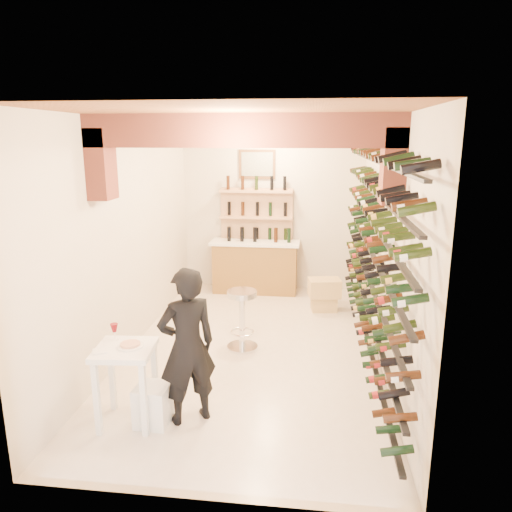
{
  "coord_description": "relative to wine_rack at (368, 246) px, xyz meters",
  "views": [
    {
      "loc": [
        0.81,
        -6.35,
        2.95
      ],
      "look_at": [
        0.0,
        0.3,
        1.3
      ],
      "focal_mm": 33.88,
      "sensor_mm": 36.0,
      "label": 1
    }
  ],
  "objects": [
    {
      "name": "ground",
      "position": [
        -1.53,
        0.0,
        -1.55
      ],
      "size": [
        6.0,
        6.0,
        0.0
      ],
      "primitive_type": "plane",
      "color": "beige",
      "rests_on": "ground"
    },
    {
      "name": "room_shell",
      "position": [
        -1.53,
        -0.26,
        0.7
      ],
      "size": [
        3.52,
        6.02,
        3.21
      ],
      "color": "beige",
      "rests_on": "ground"
    },
    {
      "name": "wine_rack",
      "position": [
        0.0,
        0.0,
        0.0
      ],
      "size": [
        0.32,
        5.7,
        2.56
      ],
      "color": "black",
      "rests_on": "ground"
    },
    {
      "name": "back_counter",
      "position": [
        -1.83,
        2.65,
        -1.02
      ],
      "size": [
        1.7,
        0.62,
        1.29
      ],
      "color": "olive",
      "rests_on": "ground"
    },
    {
      "name": "back_shelving",
      "position": [
        -1.83,
        2.89,
        -0.38
      ],
      "size": [
        1.4,
        0.31,
        2.73
      ],
      "color": "tan",
      "rests_on": "ground"
    },
    {
      "name": "tasting_table",
      "position": [
        -2.62,
        -1.96,
        -0.85
      ],
      "size": [
        0.64,
        0.64,
        1.04
      ],
      "rotation": [
        0.0,
        0.0,
        0.09
      ],
      "color": "white",
      "rests_on": "ground"
    },
    {
      "name": "white_stool",
      "position": [
        -2.35,
        -1.96,
        -1.33
      ],
      "size": [
        0.36,
        0.36,
        0.43
      ],
      "primitive_type": "cube",
      "rotation": [
        0.0,
        0.0,
        -0.05
      ],
      "color": "white",
      "rests_on": "ground"
    },
    {
      "name": "person",
      "position": [
        -1.99,
        -1.84,
        -0.7
      ],
      "size": [
        0.74,
        0.68,
        1.69
      ],
      "primitive_type": "imported",
      "rotation": [
        0.0,
        0.0,
        3.72
      ],
      "color": "black",
      "rests_on": "ground"
    },
    {
      "name": "chrome_barstool",
      "position": [
        -1.69,
        0.01,
        -1.05
      ],
      "size": [
        0.45,
        0.45,
        0.86
      ],
      "rotation": [
        0.0,
        0.0,
        0.2
      ],
      "color": "silver",
      "rests_on": "ground"
    },
    {
      "name": "crate_lower",
      "position": [
        -0.51,
        1.72,
        -1.42
      ],
      "size": [
        0.47,
        0.36,
        0.26
      ],
      "primitive_type": "cube",
      "rotation": [
        0.0,
        0.0,
        0.15
      ],
      "color": "tan",
      "rests_on": "ground"
    },
    {
      "name": "crate_upper",
      "position": [
        -0.51,
        1.72,
        -1.13
      ],
      "size": [
        0.59,
        0.45,
        0.31
      ],
      "primitive_type": "cube",
      "rotation": [
        0.0,
        0.0,
        0.17
      ],
      "color": "tan",
      "rests_on": "crate_lower"
    }
  ]
}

